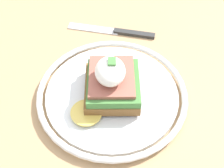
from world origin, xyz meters
TOP-DOWN VIEW (x-y plane):
  - dining_table at (0.00, 0.00)m, footprint 0.83×0.89m
  - plate at (-0.03, 0.05)m, footprint 0.25×0.25m
  - sandwich at (-0.03, 0.05)m, footprint 0.12×0.11m
  - knife at (0.13, 0.04)m, footprint 0.05×0.18m

SIDE VIEW (x-z plane):
  - dining_table at x=0.00m, z-range 0.24..0.96m
  - knife at x=0.13m, z-range 0.72..0.73m
  - plate at x=-0.03m, z-range 0.72..0.74m
  - sandwich at x=-0.03m, z-range 0.72..0.80m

